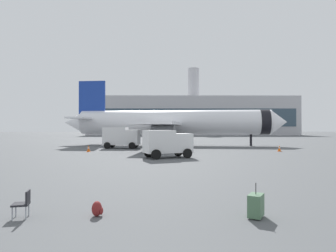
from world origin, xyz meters
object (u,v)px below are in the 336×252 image
(airplane_at_gate, at_px, (172,122))
(rolling_suitcase, at_px, (256,205))
(safety_cone_mid, at_px, (89,148))
(traveller_backpack, at_px, (97,209))
(safety_cone_near, at_px, (164,142))
(safety_cone_far, at_px, (279,148))
(service_truck, at_px, (121,137))
(gate_chair, at_px, (23,202))
(cargo_van, at_px, (167,142))

(airplane_at_gate, bearing_deg, rolling_suitcase, -87.26)
(safety_cone_mid, distance_m, traveller_backpack, 26.73)
(airplane_at_gate, distance_m, safety_cone_mid, 16.33)
(safety_cone_near, xyz_separation_m, safety_cone_mid, (-8.74, -16.74, 0.01))
(safety_cone_mid, bearing_deg, safety_cone_far, 0.78)
(service_truck, bearing_deg, safety_cone_far, -15.37)
(safety_cone_mid, xyz_separation_m, gate_chair, (4.66, -26.02, 0.12))
(cargo_van, xyz_separation_m, safety_cone_near, (-0.50, 23.97, -1.08))
(gate_chair, bearing_deg, cargo_van, 76.28)
(service_truck, bearing_deg, traveller_backpack, -82.89)
(safety_cone_mid, height_order, safety_cone_far, safety_cone_mid)
(airplane_at_gate, distance_m, traveller_backpack, 38.49)
(safety_cone_far, bearing_deg, service_truck, 164.63)
(cargo_van, bearing_deg, rolling_suitcase, -81.74)
(cargo_van, xyz_separation_m, gate_chair, (-4.59, -18.78, -0.95))
(cargo_van, height_order, safety_cone_mid, cargo_van)
(airplane_at_gate, relative_size, safety_cone_far, 49.20)
(traveller_backpack, bearing_deg, service_truck, 97.11)
(service_truck, xyz_separation_m, traveller_backpack, (3.93, -31.53, -1.37))
(service_truck, relative_size, rolling_suitcase, 4.54)
(safety_cone_near, relative_size, gate_chair, 0.87)
(traveller_backpack, relative_size, gate_chair, 0.56)
(rolling_suitcase, xyz_separation_m, traveller_backpack, (-5.04, 0.21, -0.16))
(safety_cone_far, distance_m, traveller_backpack, 30.50)
(safety_cone_mid, bearing_deg, safety_cone_near, 62.42)
(safety_cone_near, bearing_deg, service_truck, -117.54)
(airplane_at_gate, xyz_separation_m, gate_chair, (-5.47, -38.40, -3.16))
(cargo_van, distance_m, safety_cone_mid, 11.79)
(cargo_van, relative_size, safety_cone_mid, 6.29)
(service_truck, relative_size, safety_cone_far, 6.88)
(safety_cone_far, bearing_deg, traveller_backpack, -121.08)
(traveller_backpack, bearing_deg, gate_chair, -174.88)
(service_truck, distance_m, cargo_van, 14.38)
(airplane_at_gate, bearing_deg, cargo_van, -92.59)
(gate_chair, bearing_deg, safety_cone_mid, 100.14)
(traveller_backpack, xyz_separation_m, gate_chair, (-2.27, -0.20, 0.27))
(service_truck, height_order, gate_chair, service_truck)
(service_truck, xyz_separation_m, safety_cone_near, (5.75, 11.02, -1.24))
(safety_cone_near, height_order, rolling_suitcase, rolling_suitcase)
(service_truck, bearing_deg, safety_cone_mid, -117.64)
(safety_cone_far, bearing_deg, rolling_suitcase, -112.12)
(cargo_van, distance_m, rolling_suitcase, 19.01)
(traveller_backpack, height_order, gate_chair, gate_chair)
(rolling_suitcase, bearing_deg, safety_cone_far, 67.88)
(service_truck, height_order, rolling_suitcase, service_truck)
(airplane_at_gate, distance_m, rolling_suitcase, 38.59)
(cargo_van, relative_size, safety_cone_far, 6.64)
(safety_cone_mid, xyz_separation_m, traveller_backpack, (6.93, -25.81, -0.15))
(gate_chair, bearing_deg, airplane_at_gate, 81.89)
(cargo_van, distance_m, safety_cone_near, 24.00)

